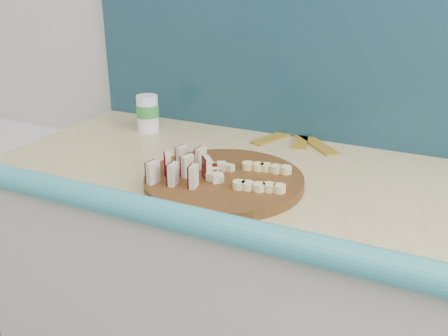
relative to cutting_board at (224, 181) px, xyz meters
name	(u,v)px	position (x,y,z in m)	size (l,w,h in m)	color
cutting_board	(224,181)	(0.00, 0.00, 0.00)	(0.36, 0.36, 0.02)	#42250E
apple_wedges	(183,167)	(-0.08, -0.04, 0.04)	(0.12, 0.15, 0.05)	beige
apple_chunks	(214,172)	(-0.02, -0.01, 0.02)	(0.05, 0.06, 0.02)	beige
banana_slices	(263,177)	(0.09, 0.02, 0.02)	(0.13, 0.15, 0.02)	#EADB8F
canister	(148,113)	(-0.38, 0.26, 0.05)	(0.07, 0.07, 0.11)	white
banana_peel	(298,139)	(0.06, 0.37, -0.01)	(0.25, 0.20, 0.01)	gold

